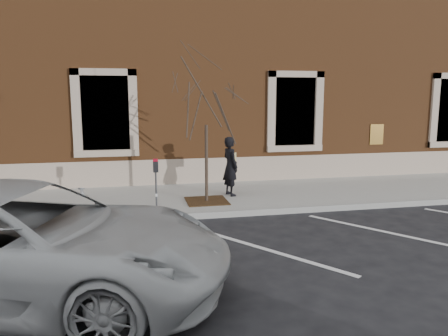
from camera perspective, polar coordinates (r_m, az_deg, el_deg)
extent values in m
plane|color=#28282B|center=(10.72, 0.68, -6.32)|extent=(120.00, 120.00, 0.00)
cube|color=#ADABA2|center=(12.36, -1.13, -3.84)|extent=(40.00, 3.50, 0.15)
cube|color=#9E9E99|center=(10.66, 0.74, -6.00)|extent=(40.00, 0.12, 0.15)
cube|color=brown|center=(18.00, -4.93, 12.84)|extent=(40.00, 8.50, 8.00)
cube|color=tan|center=(13.99, -2.53, -0.31)|extent=(40.00, 0.06, 0.80)
cube|color=black|center=(13.74, -15.20, 6.96)|extent=(1.40, 0.30, 2.20)
cube|color=tan|center=(13.67, -15.02, 1.90)|extent=(1.90, 0.20, 0.20)
cube|color=black|center=(14.71, 9.03, 7.31)|extent=(1.40, 0.30, 2.20)
cube|color=tan|center=(14.64, 9.15, 2.58)|extent=(1.90, 0.20, 0.20)
imported|color=black|center=(12.14, 0.83, 0.24)|extent=(0.55, 0.69, 1.65)
cylinder|color=#595B60|center=(10.45, -8.84, -3.22)|extent=(0.04, 0.04, 0.99)
cube|color=black|center=(10.33, -8.92, 0.16)|extent=(0.12, 0.09, 0.26)
cube|color=#A80B20|center=(10.31, -8.95, 1.03)|extent=(0.11, 0.08, 0.06)
cube|color=white|center=(10.41, -8.82, -3.53)|extent=(0.05, 0.00, 0.07)
cube|color=#412B15|center=(11.57, -2.27, -4.32)|extent=(1.07, 1.07, 0.03)
cylinder|color=#3D2F25|center=(11.38, -2.31, 0.56)|extent=(0.08, 0.08, 2.02)
imported|color=silver|center=(6.93, -25.08, -8.85)|extent=(6.59, 4.49, 1.67)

